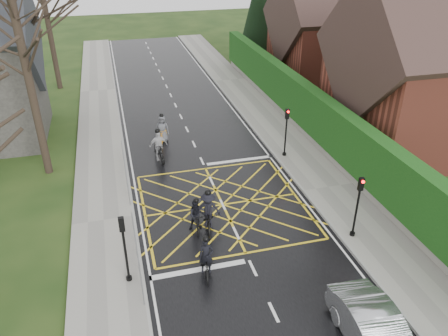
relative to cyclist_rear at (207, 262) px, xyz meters
name	(u,v)px	position (x,y,z in m)	size (l,w,h in m)	color
ground	(223,205)	(1.94, 4.76, -0.60)	(120.00, 120.00, 0.00)	black
road	(223,205)	(1.94, 4.76, -0.59)	(9.00, 80.00, 0.01)	black
sidewalk_right	(328,188)	(7.94, 4.76, -0.52)	(3.00, 80.00, 0.15)	gray
sidewalk_left	(104,221)	(-4.06, 4.76, -0.52)	(3.00, 80.00, 0.15)	gray
stone_wall	(311,136)	(9.69, 10.76, -0.25)	(0.50, 38.00, 0.70)	slate
hedge	(314,112)	(9.69, 10.76, 1.50)	(0.90, 38.00, 2.80)	#123E11
house_near	(435,73)	(16.69, 8.76, 4.13)	(11.80, 9.80, 11.30)	brown
house_far	(330,33)	(16.69, 22.76, 3.76)	(9.80, 8.80, 10.30)	brown
conifer	(259,13)	(12.69, 30.76, 4.39)	(4.60, 4.60, 10.00)	black
tree_near	(19,35)	(-7.06, 10.76, 7.31)	(9.24, 9.24, 11.44)	black
tree_far	(44,3)	(-7.36, 26.76, 6.59)	(8.40, 8.40, 10.40)	black
railing_south	(137,250)	(-2.71, 1.26, 0.18)	(0.05, 5.04, 1.03)	slate
railing_north	(125,167)	(-2.71, 8.76, 0.19)	(0.05, 6.04, 1.03)	slate
traffic_light_ne	(286,133)	(7.04, 8.96, 1.06)	(0.24, 0.31, 3.21)	black
traffic_light_se	(357,208)	(7.04, 0.56, 1.06)	(0.24, 0.31, 3.21)	black
traffic_light_sw	(125,250)	(-3.16, 0.27, 1.06)	(0.24, 0.31, 3.21)	black
cyclist_rear	(207,262)	(0.00, 0.00, 0.00)	(0.98, 1.98, 1.85)	black
cyclist_back	(197,218)	(0.23, 3.04, 0.05)	(0.86, 1.78, 1.73)	black
cyclist_mid	(208,214)	(0.79, 3.05, 0.16)	(1.34, 2.23, 2.07)	black
cyclist_front	(159,149)	(-0.57, 10.60, 0.17)	(1.19, 2.16, 2.09)	black
cyclist_lead	(163,132)	(0.03, 13.17, 0.10)	(1.31, 2.19, 2.01)	orange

